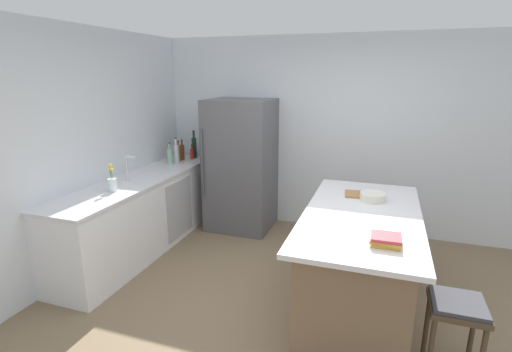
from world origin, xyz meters
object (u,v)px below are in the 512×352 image
at_px(bar_stool, 456,316).
at_px(soda_bottle, 176,153).
at_px(gin_bottle, 170,156).
at_px(mixing_bowl, 373,197).
at_px(cookbook_stack, 386,240).
at_px(flower_vase, 112,183).
at_px(refrigerator, 241,165).
at_px(cutting_board, 361,195).
at_px(sink_faucet, 128,168).
at_px(vinegar_bottle, 179,153).
at_px(wine_bottle, 194,147).
at_px(kitchen_island, 359,261).
at_px(syrup_bottle, 182,152).
at_px(hot_sauce_bottle, 192,154).

bearing_deg(bar_stool, soda_bottle, 149.17).
height_order(gin_bottle, mixing_bowl, gin_bottle).
bearing_deg(cookbook_stack, flower_vase, 169.94).
bearing_deg(soda_bottle, refrigerator, 12.81).
distance_m(flower_vase, soda_bottle, 1.39).
bearing_deg(flower_vase, cutting_board, 14.04).
xyz_separation_m(gin_bottle, cookbook_stack, (2.83, -1.77, -0.05)).
xyz_separation_m(sink_faucet, vinegar_bottle, (0.03, 1.09, -0.04)).
bearing_deg(cookbook_stack, gin_bottle, 147.93).
bearing_deg(wine_bottle, vinegar_bottle, -110.25).
distance_m(kitchen_island, soda_bottle, 2.94).
bearing_deg(syrup_bottle, hot_sauce_bottle, 37.12).
bearing_deg(mixing_bowl, vinegar_bottle, 159.70).
bearing_deg(soda_bottle, wine_bottle, 77.25).
bearing_deg(flower_vase, bar_stool, -9.96).
distance_m(bar_stool, soda_bottle, 3.85).
relative_size(bar_stool, cutting_board, 1.84).
xyz_separation_m(syrup_bottle, soda_bottle, (0.02, -0.19, 0.02)).
relative_size(vinegar_bottle, cutting_board, 0.85).
height_order(sink_faucet, cookbook_stack, sink_faucet).
bearing_deg(vinegar_bottle, cookbook_stack, -35.12).
relative_size(flower_vase, vinegar_bottle, 1.03).
bearing_deg(cookbook_stack, cutting_board, 102.32).
relative_size(sink_faucet, hot_sauce_bottle, 1.41).
xyz_separation_m(flower_vase, gin_bottle, (-0.09, 1.29, 0.03)).
bearing_deg(kitchen_island, sink_faucet, 173.88).
bearing_deg(cookbook_stack, sink_faucet, 162.72).
bearing_deg(vinegar_bottle, mixing_bowl, -20.30).
distance_m(syrup_bottle, vinegar_bottle, 0.10).
height_order(kitchen_island, cookbook_stack, cookbook_stack).
xyz_separation_m(bar_stool, flower_vase, (-3.23, 0.57, 0.48)).
relative_size(bar_stool, hot_sauce_bottle, 2.96).
distance_m(cookbook_stack, mixing_bowl, 0.99).
distance_m(syrup_bottle, gin_bottle, 0.30).
relative_size(kitchen_island, syrup_bottle, 6.73).
bearing_deg(cookbook_stack, kitchen_island, 108.42).
distance_m(refrigerator, cookbook_stack, 2.82).
height_order(kitchen_island, refrigerator, refrigerator).
xyz_separation_m(refrigerator, bar_stool, (2.40, -2.16, -0.37)).
height_order(refrigerator, syrup_bottle, refrigerator).
height_order(vinegar_bottle, gin_bottle, gin_bottle).
height_order(hot_sauce_bottle, vinegar_bottle, vinegar_bottle).
height_order(wine_bottle, hot_sauce_bottle, wine_bottle).
height_order(flower_vase, vinegar_bottle, flower_vase).
distance_m(flower_vase, wine_bottle, 1.76).
relative_size(syrup_bottle, soda_bottle, 0.85).
distance_m(soda_bottle, gin_bottle, 0.11).
relative_size(sink_faucet, gin_bottle, 1.01).
bearing_deg(soda_bottle, cookbook_stack, -33.95).
distance_m(gin_bottle, cookbook_stack, 3.34).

